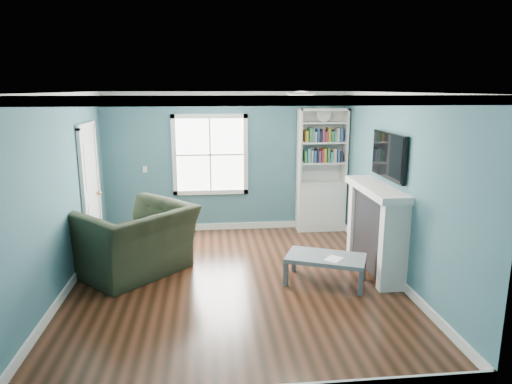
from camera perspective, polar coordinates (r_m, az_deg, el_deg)
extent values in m
plane|color=black|center=(6.52, -2.59, -11.18)|extent=(5.00, 5.00, 0.00)
plane|color=#386474|center=(8.56, -3.72, 3.71)|extent=(4.50, 0.00, 4.50)
plane|color=#386474|center=(3.72, -0.40, -8.45)|extent=(4.50, 0.00, 4.50)
plane|color=#386474|center=(6.39, -23.28, -0.44)|extent=(0.00, 5.00, 5.00)
plane|color=#386474|center=(6.63, 17.09, 0.49)|extent=(0.00, 5.00, 5.00)
plane|color=white|center=(5.96, -2.85, 12.31)|extent=(5.00, 5.00, 0.00)
cube|color=white|center=(8.83, -3.60, -4.28)|extent=(4.50, 0.03, 0.12)
cube|color=white|center=(6.76, -22.22, -10.72)|extent=(0.03, 5.00, 0.12)
cube|color=white|center=(6.98, 16.30, -9.51)|extent=(0.03, 5.00, 0.12)
cube|color=white|center=(8.44, -3.83, 12.17)|extent=(4.50, 0.04, 0.08)
cube|color=white|center=(3.49, -0.46, 11.34)|extent=(4.50, 0.04, 0.08)
cube|color=white|center=(6.24, -24.14, 10.89)|extent=(0.04, 5.00, 0.08)
cube|color=white|center=(6.48, 17.66, 11.43)|extent=(0.04, 5.00, 0.08)
cube|color=white|center=(8.53, -5.75, 4.65)|extent=(1.24, 0.01, 1.34)
cube|color=white|center=(8.54, -10.19, 4.52)|extent=(0.08, 0.06, 1.50)
cube|color=white|center=(8.54, -1.30, 4.73)|extent=(0.08, 0.06, 1.50)
cube|color=white|center=(8.64, -5.64, -0.02)|extent=(1.40, 0.06, 0.08)
cube|color=white|center=(8.45, -5.86, 9.41)|extent=(1.40, 0.06, 0.08)
cube|color=white|center=(8.52, -5.75, 4.64)|extent=(1.24, 0.03, 0.03)
cube|color=white|center=(8.52, -5.75, 4.64)|extent=(0.03, 0.03, 1.34)
cube|color=silver|center=(8.79, 8.03, -1.82)|extent=(0.90, 0.35, 0.90)
cube|color=silver|center=(8.48, 5.44, 5.64)|extent=(0.04, 0.35, 1.40)
cube|color=silver|center=(8.69, 11.03, 5.63)|extent=(0.04, 0.35, 1.40)
cube|color=silver|center=(8.73, 8.01, 5.78)|extent=(0.90, 0.02, 1.40)
cube|color=silver|center=(8.52, 8.42, 10.18)|extent=(0.90, 0.35, 0.04)
cube|color=silver|center=(8.69, 8.13, 1.19)|extent=(0.84, 0.33, 0.03)
cube|color=silver|center=(8.62, 8.21, 3.66)|extent=(0.84, 0.33, 0.03)
cube|color=silver|center=(8.57, 8.29, 6.17)|extent=(0.84, 0.33, 0.03)
cube|color=silver|center=(8.53, 8.37, 8.57)|extent=(0.84, 0.33, 0.03)
cube|color=#33723F|center=(8.58, 8.27, 4.46)|extent=(0.70, 0.25, 0.22)
cube|color=teal|center=(8.53, 8.35, 6.99)|extent=(0.70, 0.25, 0.22)
cylinder|color=beige|center=(8.48, 8.48, 9.52)|extent=(0.26, 0.06, 0.26)
cube|color=black|center=(6.92, 14.84, -4.86)|extent=(0.30, 1.20, 1.10)
cube|color=black|center=(6.98, 14.60, -6.43)|extent=(0.22, 0.65, 0.70)
cube|color=silver|center=(6.33, 16.81, -6.66)|extent=(0.36, 0.16, 1.20)
cube|color=silver|center=(7.52, 12.91, -3.35)|extent=(0.36, 0.16, 1.20)
cube|color=silver|center=(6.75, 14.84, 0.40)|extent=(0.44, 1.58, 0.10)
cube|color=black|center=(6.72, 16.27, 4.38)|extent=(0.06, 1.10, 0.65)
cube|color=silver|center=(7.76, -19.97, -0.06)|extent=(0.04, 0.80, 2.05)
cube|color=white|center=(7.33, -20.71, -0.84)|extent=(0.05, 0.08, 2.13)
cube|color=white|center=(8.19, -19.17, 0.64)|extent=(0.05, 0.08, 2.13)
cube|color=white|center=(7.61, -20.51, 7.79)|extent=(0.05, 0.98, 0.08)
sphere|color=#BF8C3F|center=(8.05, -19.02, -0.10)|extent=(0.07, 0.07, 0.07)
ellipsoid|color=white|center=(6.18, 5.64, 11.73)|extent=(0.34, 0.34, 0.15)
cylinder|color=white|center=(6.18, 5.65, 12.15)|extent=(0.38, 0.38, 0.03)
cube|color=white|center=(8.64, -13.70, 2.78)|extent=(0.08, 0.01, 0.12)
imported|color=black|center=(6.85, -15.16, -4.50)|extent=(1.78, 1.78, 1.33)
cube|color=#4C545B|center=(6.36, 3.74, -10.20)|extent=(0.08, 0.08, 0.33)
cube|color=#4C545B|center=(6.23, 12.98, -11.04)|extent=(0.08, 0.08, 0.33)
cube|color=#4C545B|center=(6.84, 4.77, -8.55)|extent=(0.08, 0.08, 0.33)
cube|color=#4C545B|center=(6.72, 13.33, -9.27)|extent=(0.08, 0.08, 0.33)
cube|color=slate|center=(6.45, 8.73, -8.16)|extent=(1.21, 0.96, 0.06)
cube|color=white|center=(6.35, 9.69, -8.24)|extent=(0.31, 0.32, 0.00)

